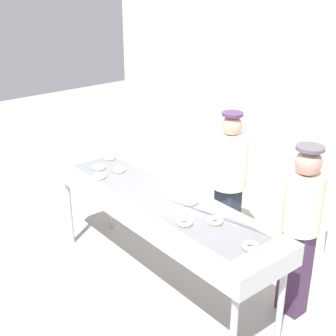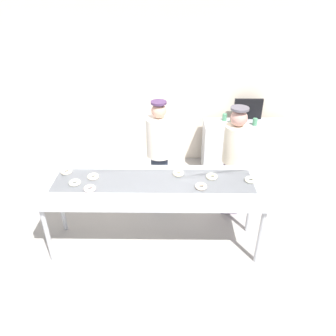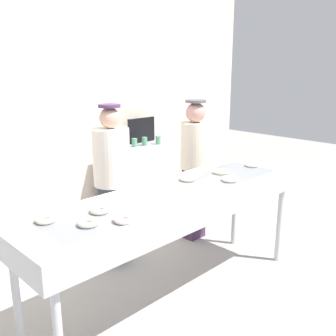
{
  "view_description": "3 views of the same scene",
  "coord_description": "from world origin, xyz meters",
  "px_view_note": "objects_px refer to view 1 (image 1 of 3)",
  "views": [
    {
      "loc": [
        3.12,
        -2.43,
        2.99
      ],
      "look_at": [
        -0.04,
        0.15,
        1.24
      ],
      "focal_mm": 50.54,
      "sensor_mm": 36.0,
      "label": 1
    },
    {
      "loc": [
        0.21,
        -3.18,
        3.08
      ],
      "look_at": [
        0.17,
        0.04,
        1.16
      ],
      "focal_mm": 34.49,
      "sensor_mm": 36.0,
      "label": 2
    },
    {
      "loc": [
        -2.16,
        -2.08,
        2.02
      ],
      "look_at": [
        -0.07,
        0.02,
        1.22
      ],
      "focal_mm": 40.85,
      "sensor_mm": 36.0,
      "label": 3
    }
  ],
  "objects_px": {
    "sugar_donut_6": "(251,246)",
    "sugar_donut_7": "(119,170)",
    "sugar_donut_5": "(190,202)",
    "worker_baker": "(229,177)",
    "sugar_donut_2": "(99,167)",
    "worker_assistant": "(301,223)",
    "sugar_donut_1": "(215,221)",
    "sugar_donut_3": "(185,222)",
    "sugar_donut_4": "(110,157)",
    "fryer_conveyor": "(158,205)",
    "sugar_donut_0": "(99,176)"
  },
  "relations": [
    {
      "from": "fryer_conveyor",
      "to": "sugar_donut_0",
      "type": "distance_m",
      "value": 0.74
    },
    {
      "from": "sugar_donut_2",
      "to": "sugar_donut_6",
      "type": "relative_size",
      "value": 1.0
    },
    {
      "from": "sugar_donut_6",
      "to": "worker_baker",
      "type": "bearing_deg",
      "value": 140.27
    },
    {
      "from": "worker_baker",
      "to": "sugar_donut_7",
      "type": "bearing_deg",
      "value": 33.87
    },
    {
      "from": "sugar_donut_2",
      "to": "sugar_donut_7",
      "type": "bearing_deg",
      "value": 35.68
    },
    {
      "from": "sugar_donut_1",
      "to": "sugar_donut_3",
      "type": "bearing_deg",
      "value": -124.15
    },
    {
      "from": "sugar_donut_6",
      "to": "worker_baker",
      "type": "distance_m",
      "value": 1.43
    },
    {
      "from": "fryer_conveyor",
      "to": "sugar_donut_5",
      "type": "distance_m",
      "value": 0.35
    },
    {
      "from": "sugar_donut_7",
      "to": "worker_baker",
      "type": "distance_m",
      "value": 1.16
    },
    {
      "from": "sugar_donut_5",
      "to": "worker_baker",
      "type": "xyz_separation_m",
      "value": [
        -0.26,
        0.78,
        -0.07
      ]
    },
    {
      "from": "sugar_donut_5",
      "to": "worker_assistant",
      "type": "bearing_deg",
      "value": 37.28
    },
    {
      "from": "sugar_donut_0",
      "to": "sugar_donut_1",
      "type": "xyz_separation_m",
      "value": [
        1.4,
        0.27,
        0.0
      ]
    },
    {
      "from": "fryer_conveyor",
      "to": "sugar_donut_7",
      "type": "height_order",
      "value": "sugar_donut_7"
    },
    {
      "from": "fryer_conveyor",
      "to": "sugar_donut_4",
      "type": "bearing_deg",
      "value": 171.39
    },
    {
      "from": "sugar_donut_6",
      "to": "fryer_conveyor",
      "type": "bearing_deg",
      "value": -179.77
    },
    {
      "from": "sugar_donut_5",
      "to": "worker_assistant",
      "type": "distance_m",
      "value": 0.99
    },
    {
      "from": "sugar_donut_0",
      "to": "worker_baker",
      "type": "height_order",
      "value": "worker_baker"
    },
    {
      "from": "sugar_donut_3",
      "to": "sugar_donut_7",
      "type": "bearing_deg",
      "value": 171.27
    },
    {
      "from": "sugar_donut_2",
      "to": "sugar_donut_3",
      "type": "bearing_deg",
      "value": -2.45
    },
    {
      "from": "sugar_donut_1",
      "to": "sugar_donut_7",
      "type": "bearing_deg",
      "value": -179.31
    },
    {
      "from": "sugar_donut_1",
      "to": "sugar_donut_2",
      "type": "bearing_deg",
      "value": -174.64
    },
    {
      "from": "sugar_donut_2",
      "to": "sugar_donut_5",
      "type": "xyz_separation_m",
      "value": [
        1.2,
        0.22,
        0.0
      ]
    },
    {
      "from": "fryer_conveyor",
      "to": "sugar_donut_1",
      "type": "xyz_separation_m",
      "value": [
        0.69,
        0.07,
        0.11
      ]
    },
    {
      "from": "sugar_donut_2",
      "to": "sugar_donut_5",
      "type": "height_order",
      "value": "same"
    },
    {
      "from": "sugar_donut_5",
      "to": "sugar_donut_7",
      "type": "distance_m",
      "value": 1.02
    },
    {
      "from": "sugar_donut_2",
      "to": "worker_assistant",
      "type": "relative_size",
      "value": 0.08
    },
    {
      "from": "sugar_donut_0",
      "to": "sugar_donut_6",
      "type": "relative_size",
      "value": 1.0
    },
    {
      "from": "sugar_donut_1",
      "to": "worker_baker",
      "type": "height_order",
      "value": "worker_baker"
    },
    {
      "from": "sugar_donut_0",
      "to": "sugar_donut_7",
      "type": "relative_size",
      "value": 1.0
    },
    {
      "from": "sugar_donut_2",
      "to": "sugar_donut_7",
      "type": "distance_m",
      "value": 0.23
    },
    {
      "from": "sugar_donut_0",
      "to": "sugar_donut_1",
      "type": "distance_m",
      "value": 1.42
    },
    {
      "from": "sugar_donut_7",
      "to": "sugar_donut_5",
      "type": "bearing_deg",
      "value": 4.94
    },
    {
      "from": "sugar_donut_5",
      "to": "sugar_donut_3",
      "type": "bearing_deg",
      "value": -48.33
    },
    {
      "from": "sugar_donut_6",
      "to": "sugar_donut_7",
      "type": "relative_size",
      "value": 1.0
    },
    {
      "from": "sugar_donut_0",
      "to": "sugar_donut_3",
      "type": "height_order",
      "value": "same"
    },
    {
      "from": "sugar_donut_4",
      "to": "sugar_donut_6",
      "type": "distance_m",
      "value": 2.22
    },
    {
      "from": "sugar_donut_2",
      "to": "sugar_donut_3",
      "type": "xyz_separation_m",
      "value": [
        1.45,
        -0.06,
        0.0
      ]
    },
    {
      "from": "sugar_donut_5",
      "to": "sugar_donut_2",
      "type": "bearing_deg",
      "value": -169.6
    },
    {
      "from": "sugar_donut_4",
      "to": "sugar_donut_7",
      "type": "height_order",
      "value": "same"
    },
    {
      "from": "fryer_conveyor",
      "to": "worker_baker",
      "type": "xyz_separation_m",
      "value": [
        0.04,
        0.92,
        0.04
      ]
    },
    {
      "from": "sugar_donut_1",
      "to": "worker_baker",
      "type": "bearing_deg",
      "value": 127.45
    },
    {
      "from": "fryer_conveyor",
      "to": "worker_baker",
      "type": "height_order",
      "value": "worker_baker"
    },
    {
      "from": "sugar_donut_2",
      "to": "worker_assistant",
      "type": "bearing_deg",
      "value": 22.36
    },
    {
      "from": "fryer_conveyor",
      "to": "sugar_donut_4",
      "type": "height_order",
      "value": "sugar_donut_4"
    },
    {
      "from": "sugar_donut_7",
      "to": "worker_baker",
      "type": "relative_size",
      "value": 0.08
    },
    {
      "from": "sugar_donut_1",
      "to": "sugar_donut_5",
      "type": "relative_size",
      "value": 1.0
    },
    {
      "from": "sugar_donut_1",
      "to": "sugar_donut_2",
      "type": "height_order",
      "value": "same"
    },
    {
      "from": "fryer_conveyor",
      "to": "sugar_donut_6",
      "type": "distance_m",
      "value": 1.15
    },
    {
      "from": "sugar_donut_1",
      "to": "worker_assistant",
      "type": "distance_m",
      "value": 0.78
    },
    {
      "from": "sugar_donut_0",
      "to": "sugar_donut_7",
      "type": "xyz_separation_m",
      "value": [
        -0.02,
        0.25,
        0.0
      ]
    }
  ]
}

